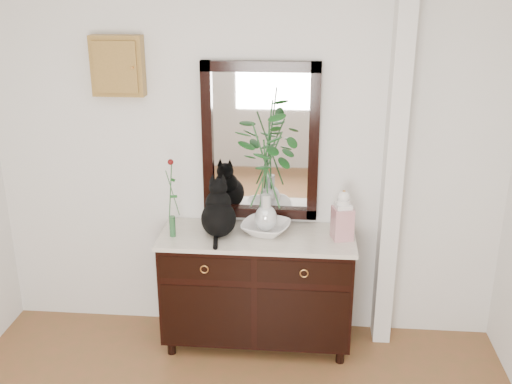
# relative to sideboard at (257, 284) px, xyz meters

# --- Properties ---
(wall_back) EXTENTS (3.60, 0.04, 2.70)m
(wall_back) POSITION_rel_sideboard_xyz_m (-0.10, 0.25, 0.88)
(wall_back) COLOR silver
(wall_back) RESTS_ON ground
(pilaster) EXTENTS (0.12, 0.20, 2.70)m
(pilaster) POSITION_rel_sideboard_xyz_m (0.90, 0.17, 0.88)
(pilaster) COLOR silver
(pilaster) RESTS_ON ground
(sideboard) EXTENTS (1.33, 0.52, 0.82)m
(sideboard) POSITION_rel_sideboard_xyz_m (0.00, 0.00, 0.00)
(sideboard) COLOR black
(sideboard) RESTS_ON ground
(wall_mirror) EXTENTS (0.80, 0.06, 1.10)m
(wall_mirror) POSITION_rel_sideboard_xyz_m (-0.00, 0.24, 0.97)
(wall_mirror) COLOR black
(wall_mirror) RESTS_ON wall_back
(key_cabinet) EXTENTS (0.35, 0.10, 0.40)m
(key_cabinet) POSITION_rel_sideboard_xyz_m (-0.95, 0.21, 1.48)
(key_cabinet) COLOR brown
(key_cabinet) RESTS_ON wall_back
(cat) EXTENTS (0.31, 0.37, 0.39)m
(cat) POSITION_rel_sideboard_xyz_m (-0.26, -0.00, 0.57)
(cat) COLOR black
(cat) RESTS_ON sideboard
(lotus_bowl) EXTENTS (0.40, 0.40, 0.08)m
(lotus_bowl) POSITION_rel_sideboard_xyz_m (0.05, 0.04, 0.42)
(lotus_bowl) COLOR white
(lotus_bowl) RESTS_ON sideboard
(vase_branches) EXTENTS (0.47, 0.47, 0.92)m
(vase_branches) POSITION_rel_sideboard_xyz_m (0.05, 0.04, 0.86)
(vase_branches) COLOR silver
(vase_branches) RESTS_ON lotus_bowl
(bud_vase_rose) EXTENTS (0.08, 0.08, 0.56)m
(bud_vase_rose) POSITION_rel_sideboard_xyz_m (-0.57, -0.06, 0.66)
(bud_vase_rose) COLOR #2A5C32
(bud_vase_rose) RESTS_ON sideboard
(ginger_jar) EXTENTS (0.16, 0.16, 0.35)m
(ginger_jar) POSITION_rel_sideboard_xyz_m (0.57, -0.00, 0.55)
(ginger_jar) COLOR white
(ginger_jar) RESTS_ON sideboard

